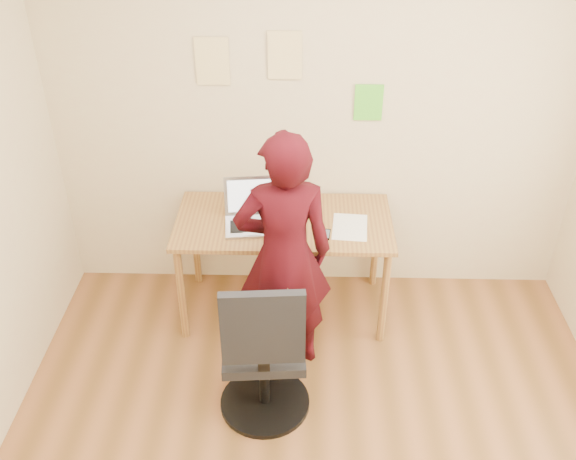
{
  "coord_description": "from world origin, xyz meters",
  "views": [
    {
      "loc": [
        -0.09,
        -2.1,
        2.98
      ],
      "look_at": [
        -0.17,
        0.95,
        0.95
      ],
      "focal_mm": 40.0,
      "sensor_mm": 36.0,
      "label": 1
    }
  ],
  "objects_px": {
    "phone": "(325,234)",
    "laptop": "(254,215)",
    "office_chair": "(264,359)",
    "person": "(284,255)",
    "desk": "(284,231)"
  },
  "relations": [
    {
      "from": "desk",
      "to": "office_chair",
      "type": "relative_size",
      "value": 1.37
    },
    {
      "from": "laptop",
      "to": "office_chair",
      "type": "relative_size",
      "value": 0.39
    },
    {
      "from": "office_chair",
      "to": "person",
      "type": "relative_size",
      "value": 0.64
    },
    {
      "from": "laptop",
      "to": "phone",
      "type": "height_order",
      "value": "laptop"
    },
    {
      "from": "desk",
      "to": "laptop",
      "type": "height_order",
      "value": "laptop"
    },
    {
      "from": "laptop",
      "to": "person",
      "type": "bearing_deg",
      "value": -70.09
    },
    {
      "from": "phone",
      "to": "laptop",
      "type": "bearing_deg",
      "value": 171.04
    },
    {
      "from": "desk",
      "to": "phone",
      "type": "xyz_separation_m",
      "value": [
        0.27,
        -0.16,
        0.09
      ]
    },
    {
      "from": "laptop",
      "to": "desk",
      "type": "bearing_deg",
      "value": 3.53
    },
    {
      "from": "laptop",
      "to": "office_chair",
      "type": "bearing_deg",
      "value": -89.44
    },
    {
      "from": "laptop",
      "to": "phone",
      "type": "bearing_deg",
      "value": -22.14
    },
    {
      "from": "desk",
      "to": "office_chair",
      "type": "distance_m",
      "value": 0.97
    },
    {
      "from": "desk",
      "to": "person",
      "type": "distance_m",
      "value": 0.47
    },
    {
      "from": "phone",
      "to": "office_chair",
      "type": "relative_size",
      "value": 0.12
    },
    {
      "from": "laptop",
      "to": "person",
      "type": "distance_m",
      "value": 0.47
    }
  ]
}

